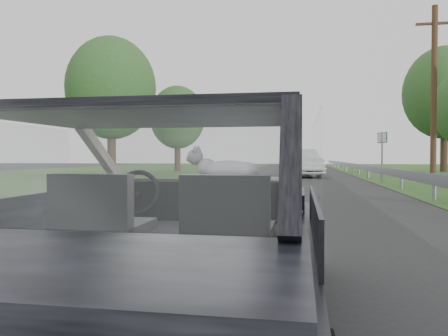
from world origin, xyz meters
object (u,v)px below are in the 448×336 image
at_px(subject_car, 176,227).
at_px(other_car, 301,163).
at_px(utility_pole, 434,96).
at_px(cat, 229,169).
at_px(highway_sign, 382,155).

bearing_deg(subject_car, other_car, 88.06).
xyz_separation_m(subject_car, utility_pole, (6.25, 16.72, 3.01)).
relative_size(other_car, utility_pole, 0.67).
height_order(cat, utility_pole, utility_pole).
distance_m(highway_sign, utility_pole, 8.01).
height_order(subject_car, other_car, other_car).
bearing_deg(cat, utility_pole, 78.40).
relative_size(cat, utility_pole, 0.08).
bearing_deg(utility_pole, subject_car, -110.49).
relative_size(highway_sign, utility_pole, 0.35).
relative_size(subject_car, highway_sign, 1.52).
distance_m(subject_car, utility_pole, 18.11).
bearing_deg(highway_sign, subject_car, -123.61).
bearing_deg(highway_sign, cat, -123.36).
bearing_deg(other_car, utility_pole, -62.63).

